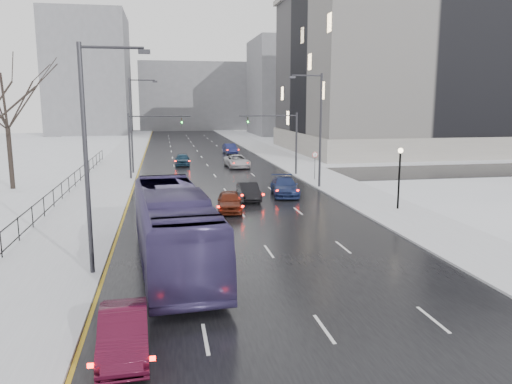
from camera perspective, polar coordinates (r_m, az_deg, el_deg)
road at (r=62.71m, az=-5.74°, el=3.29°), size 16.00×150.00×0.04m
cross_road at (r=50.87m, az=-4.60°, el=1.68°), size 130.00×10.00×0.04m
sidewalk_left at (r=62.73m, az=-15.36°, el=3.03°), size 5.00×150.00×0.16m
sidewalk_right at (r=64.42m, az=3.62°, el=3.56°), size 5.00×150.00×0.16m
park_strip at (r=64.25m, az=-23.83°, el=2.66°), size 14.00×150.00×0.12m
tree_park_e at (r=48.46m, az=-26.00°, el=0.21°), size 9.45×9.45×13.50m
iron_fence at (r=33.67m, az=-23.81°, el=-2.06°), size 0.06×70.00×1.30m
streetlight_r_mid at (r=44.14m, az=7.10°, el=7.64°), size 2.95×0.25×10.00m
streetlight_l_near at (r=22.34m, az=-18.34°, el=4.70°), size 2.95×0.25×10.00m
streetlight_l_far at (r=54.17m, az=-13.84°, el=7.89°), size 2.95×0.25×10.00m
lamppost_r_mid at (r=36.17m, az=16.09°, el=2.49°), size 0.36×0.36×4.28m
mast_signal_right at (r=51.69m, az=3.49°, el=6.39°), size 6.10×0.33×6.50m
mast_signal_left at (r=50.21m, az=-13.06°, el=6.03°), size 6.10×0.33×6.50m
no_uturn_sign at (r=48.51m, az=6.76°, el=3.94°), size 0.60×0.06×2.70m
civic_building at (r=84.30m, az=18.37°, el=12.22°), size 41.00×31.00×24.80m
bldg_far_right at (r=121.69m, az=5.42°, el=11.83°), size 24.00×20.00×22.00m
bldg_far_left at (r=128.32m, az=-18.50°, el=12.62°), size 18.00×22.00×28.00m
bldg_far_center at (r=142.35m, az=-6.95°, el=10.76°), size 30.00×18.00×18.00m
sedan_left_near at (r=16.14m, az=-14.89°, el=-15.28°), size 1.65×4.19×1.36m
bus at (r=23.46m, az=-9.41°, el=-4.02°), size 4.08×13.21×3.62m
sedan_center_near at (r=34.83m, az=-3.04°, el=-1.07°), size 2.08×4.31×1.42m
sedan_right_near at (r=38.78m, az=-0.85°, el=0.06°), size 1.44×4.09×1.34m
sedan_right_cross at (r=58.27m, az=-2.18°, el=3.54°), size 2.75×5.40×1.46m
sedan_right_far at (r=40.81m, az=3.29°, el=0.65°), size 2.71×5.31×1.48m
sedan_center_far at (r=60.79m, az=-8.41°, el=3.72°), size 1.89×4.35×1.46m
sedan_right_distant at (r=73.89m, az=-2.98°, el=4.97°), size 1.86×4.56×1.47m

